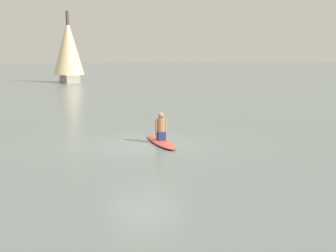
% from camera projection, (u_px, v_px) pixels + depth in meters
% --- Properties ---
extents(ground_plane, '(400.00, 400.00, 0.00)m').
position_uv_depth(ground_plane, '(145.00, 145.00, 15.85)').
color(ground_plane, slate).
extents(surfboard, '(1.23, 3.02, 0.12)m').
position_uv_depth(surfboard, '(161.00, 141.00, 16.13)').
color(surfboard, '#D84C3F').
rests_on(surfboard, ground).
extents(person_paddler, '(0.43, 0.37, 0.97)m').
position_uv_depth(person_paddler, '(161.00, 128.00, 16.05)').
color(person_paddler, navy).
rests_on(person_paddler, surfboard).
extents(sailboat_center_horizon, '(3.88, 5.21, 8.25)m').
position_uv_depth(sailboat_center_horizon, '(68.00, 49.00, 53.35)').
color(sailboat_center_horizon, '#B2A893').
rests_on(sailboat_center_horizon, ground).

